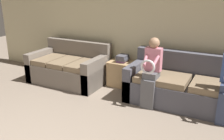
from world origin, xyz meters
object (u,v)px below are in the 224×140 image
child_left_seated (151,69)px  book_stack (122,58)px  couch_main (191,88)px  couch_side (70,68)px  side_shelf (122,73)px

child_left_seated → book_stack: 1.06m
couch_main → couch_side: size_ratio=1.37×
couch_main → child_left_seated: (-0.62, -0.37, 0.36)m
book_stack → couch_main: bearing=-10.3°
couch_side → book_stack: 1.21m
couch_side → child_left_seated: size_ratio=1.35×
side_shelf → book_stack: bearing=-13.2°
couch_main → book_stack: couch_main is taller
couch_side → child_left_seated: child_left_seated is taller
couch_side → book_stack: bearing=15.2°
couch_side → side_shelf: couch_side is taller
couch_main → side_shelf: couch_main is taller
child_left_seated → couch_main: bearing=30.9°
couch_main → side_shelf: 1.50m
couch_main → book_stack: (-1.46, 0.27, 0.29)m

